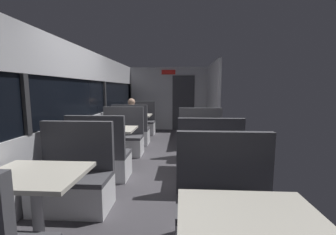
{
  "coord_description": "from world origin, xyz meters",
  "views": [
    {
      "loc": [
        0.46,
        -3.97,
        1.51
      ],
      "look_at": [
        0.16,
        1.13,
        0.85
      ],
      "focal_mm": 23.5,
      "sensor_mm": 36.0,
      "label": 1
    }
  ],
  "objects": [
    {
      "name": "dining_table_rear_aisle",
      "position": [
        0.89,
        0.05,
        0.64
      ],
      "size": [
        0.9,
        0.7,
        0.74
      ],
      "color": "#9E9EA3",
      "rests_on": "ground_plane"
    },
    {
      "name": "bench_near_window_facing_entry",
      "position": [
        -0.89,
        -1.39,
        0.33
      ],
      "size": [
        0.95,
        0.5,
        1.1
      ],
      "color": "silver",
      "rests_on": "ground_plane"
    },
    {
      "name": "bench_far_window_facing_end",
      "position": [
        -0.89,
        1.89,
        0.33
      ],
      "size": [
        0.95,
        0.5,
        1.1
      ],
      "color": "silver",
      "rests_on": "ground_plane"
    },
    {
      "name": "seated_passenger",
      "position": [
        -0.89,
        1.96,
        0.54
      ],
      "size": [
        0.47,
        0.55,
        1.26
      ],
      "color": "#26262D",
      "rests_on": "ground_plane"
    },
    {
      "name": "bench_front_aisle_facing_entry",
      "position": [
        0.89,
        -1.99,
        0.33
      ],
      "size": [
        0.95,
        0.5,
        1.1
      ],
      "color": "silver",
      "rests_on": "ground_plane"
    },
    {
      "name": "carriage_window_panel_left",
      "position": [
        -1.45,
        0.0,
        1.11
      ],
      "size": [
        0.09,
        8.48,
        2.3
      ],
      "color": "#B2B2B7",
      "rests_on": "ground_plane"
    },
    {
      "name": "dining_table_mid_window",
      "position": [
        -0.89,
        0.25,
        0.64
      ],
      "size": [
        0.9,
        0.7,
        0.74
      ],
      "color": "#9E9EA3",
      "rests_on": "ground_plane"
    },
    {
      "name": "dining_table_front_aisle",
      "position": [
        0.89,
        -2.69,
        0.64
      ],
      "size": [
        0.9,
        0.7,
        0.74
      ],
      "color": "#9E9EA3",
      "rests_on": "ground_plane"
    },
    {
      "name": "dining_table_far_window",
      "position": [
        -0.89,
        2.58,
        0.64
      ],
      "size": [
        0.9,
        0.7,
        0.74
      ],
      "color": "#9E9EA3",
      "rests_on": "ground_plane"
    },
    {
      "name": "bench_rear_aisle_facing_entry",
      "position": [
        0.89,
        0.75,
        0.33
      ],
      "size": [
        0.95,
        0.5,
        1.1
      ],
      "color": "silver",
      "rests_on": "ground_plane"
    },
    {
      "name": "coffee_cup_primary",
      "position": [
        -0.75,
        0.32,
        0.79
      ],
      "size": [
        0.07,
        0.07,
        0.09
      ],
      "color": "#B23333",
      "rests_on": "dining_table_mid_window"
    },
    {
      "name": "bench_far_window_facing_entry",
      "position": [
        -0.89,
        3.28,
        0.33
      ],
      "size": [
        0.95,
        0.5,
        1.1
      ],
      "color": "silver",
      "rests_on": "ground_plane"
    },
    {
      "name": "carriage_aisle_panel_right",
      "position": [
        1.45,
        3.0,
        1.15
      ],
      "size": [
        0.08,
        2.4,
        2.3
      ],
      "primitive_type": "cube",
      "color": "#B2B2B7",
      "rests_on": "ground_plane"
    },
    {
      "name": "dining_table_near_window",
      "position": [
        -0.89,
        -2.09,
        0.64
      ],
      "size": [
        0.9,
        0.7,
        0.74
      ],
      "color": "#9E9EA3",
      "rests_on": "ground_plane"
    },
    {
      "name": "bench_rear_aisle_facing_end",
      "position": [
        0.89,
        -0.65,
        0.33
      ],
      "size": [
        0.95,
        0.5,
        1.1
      ],
      "color": "silver",
      "rests_on": "ground_plane"
    },
    {
      "name": "bench_mid_window_facing_entry",
      "position": [
        -0.89,
        0.95,
        0.33
      ],
      "size": [
        0.95,
        0.5,
        1.1
      ],
      "color": "silver",
      "rests_on": "ground_plane"
    },
    {
      "name": "bench_mid_window_facing_end",
      "position": [
        -0.89,
        -0.45,
        0.33
      ],
      "size": [
        0.95,
        0.5,
        1.1
      ],
      "color": "silver",
      "rests_on": "ground_plane"
    },
    {
      "name": "carriage_end_bulkhead",
      "position": [
        0.06,
        4.19,
        1.14
      ],
      "size": [
        2.9,
        0.11,
        2.3
      ],
      "color": "#B2B2B7",
      "rests_on": "ground_plane"
    },
    {
      "name": "ground_plane",
      "position": [
        0.0,
        0.0,
        -0.01
      ],
      "size": [
        3.3,
        9.2,
        0.02
      ],
      "primitive_type": "cube",
      "color": "#423F44"
    }
  ]
}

